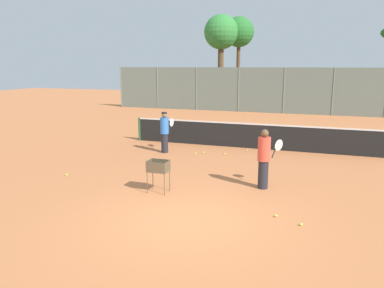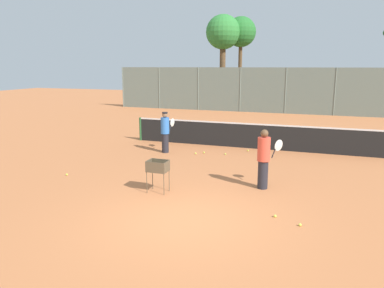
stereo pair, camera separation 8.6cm
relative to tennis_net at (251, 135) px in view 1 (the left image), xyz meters
name	(u,v)px [view 1 (the left image)]	position (x,y,z in m)	size (l,w,h in m)	color
ground_plane	(186,220)	(0.00, -7.95, -0.56)	(80.00, 80.00, 0.00)	#C67242
tennis_net	(251,135)	(0.00, 0.00, 0.00)	(10.59, 0.10, 1.07)	#26592D
back_fence	(284,91)	(0.00, 12.46, 1.09)	(26.76, 0.08, 3.30)	slate
tree_0	(239,33)	(-4.52, 17.51, 5.60)	(2.59, 2.59, 7.56)	brown
tree_3	(221,34)	(-5.78, 16.31, 5.46)	(2.89, 2.89, 7.65)	brown
player_white_outfit	(264,158)	(1.30, -5.10, 0.32)	(0.67, 0.74, 1.70)	#26262D
player_red_cap	(165,132)	(-3.13, -1.91, 0.29)	(0.34, 0.88, 1.63)	#26262D
ball_cart	(159,169)	(-1.36, -6.41, 0.11)	(0.56, 0.41, 0.90)	brown
tennis_ball_0	(203,152)	(-1.62, -1.54, -0.53)	(0.07, 0.07, 0.07)	#D1E54C
tennis_ball_1	(225,154)	(-0.75, -1.50, -0.53)	(0.07, 0.07, 0.07)	#D1E54C
tennis_ball_2	(195,153)	(-1.89, -1.80, -0.53)	(0.07, 0.07, 0.07)	#D1E54C
tennis_ball_3	(301,224)	(2.49, -7.41, -0.53)	(0.07, 0.07, 0.07)	#D1E54C
tennis_ball_4	(247,150)	(-0.04, -0.59, -0.53)	(0.07, 0.07, 0.07)	#D1E54C
tennis_ball_5	(67,175)	(-4.78, -5.96, -0.53)	(0.07, 0.07, 0.07)	#D1E54C
tennis_ball_7	(276,216)	(1.91, -7.10, -0.53)	(0.07, 0.07, 0.07)	#D1E54C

